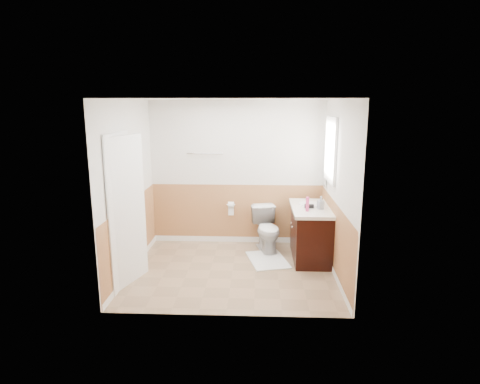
{
  "coord_description": "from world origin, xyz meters",
  "views": [
    {
      "loc": [
        0.36,
        -5.63,
        2.46
      ],
      "look_at": [
        0.1,
        0.25,
        1.15
      ],
      "focal_mm": 30.3,
      "sensor_mm": 36.0,
      "label": 1
    }
  ],
  "objects_px": {
    "bath_mat": "(268,260)",
    "lotion_bottle": "(307,204)",
    "vanity_cabinet": "(310,234)",
    "soap_dispenser": "(321,203)",
    "toilet": "(267,229)"
  },
  "relations": [
    {
      "from": "toilet",
      "to": "vanity_cabinet",
      "type": "relative_size",
      "value": 0.67
    },
    {
      "from": "toilet",
      "to": "lotion_bottle",
      "type": "bearing_deg",
      "value": -59.16
    },
    {
      "from": "lotion_bottle",
      "to": "soap_dispenser",
      "type": "height_order",
      "value": "lotion_bottle"
    },
    {
      "from": "lotion_bottle",
      "to": "soap_dispenser",
      "type": "relative_size",
      "value": 1.13
    },
    {
      "from": "bath_mat",
      "to": "lotion_bottle",
      "type": "distance_m",
      "value": 1.12
    },
    {
      "from": "vanity_cabinet",
      "to": "lotion_bottle",
      "type": "relative_size",
      "value": 5.0
    },
    {
      "from": "bath_mat",
      "to": "lotion_bottle",
      "type": "xyz_separation_m",
      "value": [
        0.58,
        -0.12,
        0.95
      ]
    },
    {
      "from": "vanity_cabinet",
      "to": "soap_dispenser",
      "type": "bearing_deg",
      "value": -42.92
    },
    {
      "from": "vanity_cabinet",
      "to": "soap_dispenser",
      "type": "distance_m",
      "value": 0.57
    },
    {
      "from": "lotion_bottle",
      "to": "soap_dispenser",
      "type": "distance_m",
      "value": 0.27
    },
    {
      "from": "bath_mat",
      "to": "lotion_bottle",
      "type": "height_order",
      "value": "lotion_bottle"
    },
    {
      "from": "toilet",
      "to": "lotion_bottle",
      "type": "relative_size",
      "value": 3.34
    },
    {
      "from": "vanity_cabinet",
      "to": "soap_dispenser",
      "type": "height_order",
      "value": "soap_dispenser"
    },
    {
      "from": "vanity_cabinet",
      "to": "soap_dispenser",
      "type": "xyz_separation_m",
      "value": [
        0.12,
        -0.11,
        0.55
      ]
    },
    {
      "from": "toilet",
      "to": "lotion_bottle",
      "type": "distance_m",
      "value": 1.01
    }
  ]
}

